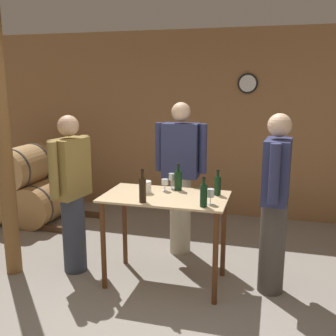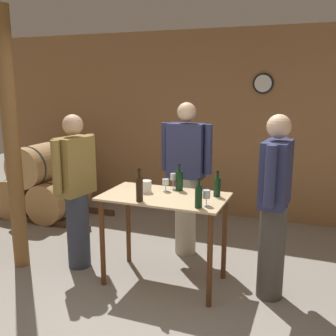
{
  "view_description": "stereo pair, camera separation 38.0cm",
  "coord_description": "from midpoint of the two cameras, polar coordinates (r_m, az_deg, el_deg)",
  "views": [
    {
      "loc": [
        0.87,
        -2.84,
        1.97
      ],
      "look_at": [
        -0.11,
        0.74,
        1.15
      ],
      "focal_mm": 42.0,
      "sensor_mm": 36.0,
      "label": 1
    },
    {
      "loc": [
        1.23,
        -2.72,
        1.97
      ],
      "look_at": [
        -0.11,
        0.74,
        1.15
      ],
      "focal_mm": 42.0,
      "sensor_mm": 36.0,
      "label": 2
    }
  ],
  "objects": [
    {
      "name": "ground_plane",
      "position": [
        3.57,
        0.45,
        -21.07
      ],
      "size": [
        14.0,
        14.0,
        0.0
      ],
      "primitive_type": "plane",
      "color": "gray"
    },
    {
      "name": "back_wall",
      "position": [
        5.8,
        10.68,
        6.1
      ],
      "size": [
        8.4,
        0.08,
        2.7
      ],
      "color": "#996B42",
      "rests_on": "ground_plane"
    },
    {
      "name": "barrel_rack",
      "position": [
        6.08,
        -16.17,
        -2.56
      ],
      "size": [
        2.04,
        0.83,
        1.09
      ],
      "color": "#4C331E",
      "rests_on": "ground_plane"
    },
    {
      "name": "tasting_table",
      "position": [
        3.82,
        2.32,
        -6.47
      ],
      "size": [
        1.19,
        0.67,
        0.9
      ],
      "color": "#D1B284",
      "rests_on": "ground_plane"
    },
    {
      "name": "wooden_post",
      "position": [
        4.28,
        -19.38,
        3.41
      ],
      "size": [
        0.16,
        0.16,
        2.7
      ],
      "color": "brown",
      "rests_on": "ground_plane"
    },
    {
      "name": "wine_bottle_far_left",
      "position": [
        3.55,
        -1.12,
        -3.0
      ],
      "size": [
        0.06,
        0.06,
        0.31
      ],
      "color": "black",
      "rests_on": "tasting_table"
    },
    {
      "name": "wine_bottle_left",
      "position": [
        3.93,
        4.41,
        -1.8
      ],
      "size": [
        0.08,
        0.08,
        0.27
      ],
      "color": "black",
      "rests_on": "tasting_table"
    },
    {
      "name": "wine_bottle_center",
      "position": [
        3.41,
        7.66,
        -4.05
      ],
      "size": [
        0.06,
        0.06,
        0.27
      ],
      "color": "black",
      "rests_on": "tasting_table"
    },
    {
      "name": "wine_bottle_right",
      "position": [
        3.77,
        10.03,
        -2.67
      ],
      "size": [
        0.07,
        0.07,
        0.25
      ],
      "color": "black",
      "rests_on": "tasting_table"
    },
    {
      "name": "wine_glass_near_left",
      "position": [
        3.9,
        2.43,
        -2.14
      ],
      "size": [
        0.07,
        0.07,
        0.12
      ],
      "color": "silver",
      "rests_on": "tasting_table"
    },
    {
      "name": "wine_glass_near_center",
      "position": [
        3.98,
        3.48,
        -1.43
      ],
      "size": [
        0.06,
        0.06,
        0.16
      ],
      "color": "silver",
      "rests_on": "tasting_table"
    },
    {
      "name": "wine_glass_near_right",
      "position": [
        3.48,
        8.74,
        -3.9
      ],
      "size": [
        0.07,
        0.07,
        0.14
      ],
      "color": "silver",
      "rests_on": "tasting_table"
    },
    {
      "name": "ice_bucket",
      "position": [
        3.86,
        -0.42,
        -2.73
      ],
      "size": [
        0.11,
        0.11,
        0.12
      ],
      "color": "white",
      "rests_on": "tasting_table"
    },
    {
      "name": "person_host",
      "position": [
        3.68,
        18.06,
        -5.07
      ],
      "size": [
        0.25,
        0.59,
        1.7
      ],
      "color": "#4C4742",
      "rests_on": "ground_plane"
    },
    {
      "name": "person_visitor_with_scarf",
      "position": [
        4.44,
        5.09,
        -1.16
      ],
      "size": [
        0.59,
        0.24,
        1.75
      ],
      "color": "#B7AD93",
      "rests_on": "ground_plane"
    },
    {
      "name": "person_visitor_bearded",
      "position": [
        4.18,
        -10.7,
        -3.02
      ],
      "size": [
        0.29,
        0.58,
        1.65
      ],
      "color": "#333847",
      "rests_on": "ground_plane"
    }
  ]
}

